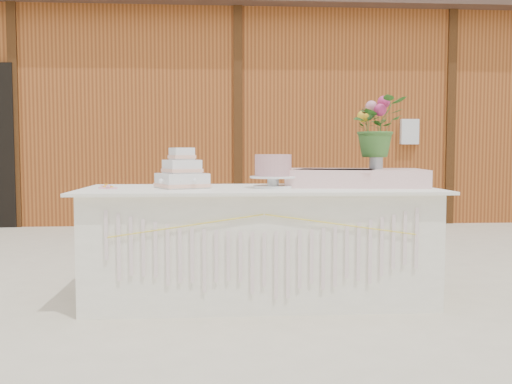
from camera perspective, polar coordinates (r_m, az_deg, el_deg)
ground at (r=4.03m, az=0.29°, el=-10.57°), size 80.00×80.00×0.00m
barn at (r=9.91m, az=-2.29°, el=7.83°), size 12.60×4.60×3.30m
cake_table at (r=3.94m, az=0.30°, el=-5.14°), size 2.40×1.00×0.77m
wedding_cake at (r=3.91m, az=-7.42°, el=1.76°), size 0.40×0.40×0.27m
pink_cake_stand at (r=3.88m, az=1.72°, el=2.29°), size 0.32×0.32×0.23m
satin_runner at (r=4.14m, az=9.73°, el=1.42°), size 1.04×0.69×0.12m
flower_vase at (r=4.18m, az=11.91°, el=3.19°), size 0.10×0.10×0.13m
bouquet at (r=4.19m, az=11.96°, el=7.06°), size 0.48×0.45×0.43m
loose_flowers at (r=4.05m, az=-14.82°, el=0.56°), size 0.29×0.40×0.02m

